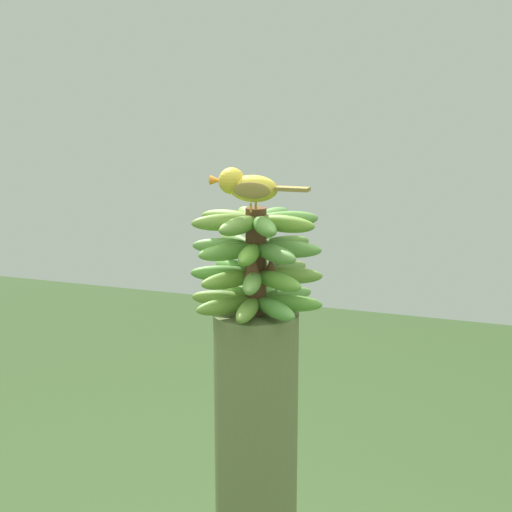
{
  "coord_description": "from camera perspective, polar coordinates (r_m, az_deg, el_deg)",
  "views": [
    {
      "loc": [
        -1.58,
        -0.56,
        1.68
      ],
      "look_at": [
        0.0,
        0.0,
        1.31
      ],
      "focal_mm": 54.84,
      "sensor_mm": 36.0,
      "label": 1
    }
  ],
  "objects": [
    {
      "name": "banana_bunch",
      "position": [
        1.72,
        0.01,
        -0.39
      ],
      "size": [
        0.3,
        0.3,
        0.24
      ],
      "color": "brown",
      "rests_on": "banana_tree"
    },
    {
      "name": "perched_bird",
      "position": [
        1.65,
        -0.66,
        5.12
      ],
      "size": [
        0.06,
        0.22,
        0.09
      ],
      "color": "#C68933",
      "rests_on": "banana_bunch"
    }
  ]
}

